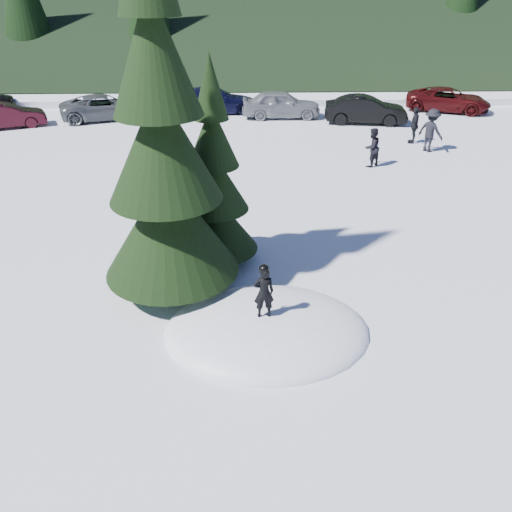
{
  "coord_description": "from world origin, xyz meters",
  "views": [
    {
      "loc": [
        -0.5,
        -8.74,
        6.73
      ],
      "look_at": [
        -0.2,
        1.44,
        1.1
      ],
      "focal_mm": 35.0,
      "sensor_mm": 36.0,
      "label": 1
    }
  ],
  "objects_px": {
    "adult_2": "(431,131)",
    "car_6": "(448,100)",
    "spruce_tall": "(163,160)",
    "spruce_short": "(214,189)",
    "car_3": "(215,100)",
    "adult_0": "(372,148)",
    "car_4": "(281,104)",
    "child_skier": "(264,292)",
    "car_1": "(7,116)",
    "car_5": "(366,110)",
    "adult_1": "(414,125)",
    "car_2": "(105,107)"
  },
  "relations": [
    {
      "from": "adult_2",
      "to": "car_6",
      "type": "bearing_deg",
      "value": -62.53
    },
    {
      "from": "spruce_tall",
      "to": "spruce_short",
      "type": "relative_size",
      "value": 1.6
    },
    {
      "from": "car_3",
      "to": "adult_0",
      "type": "bearing_deg",
      "value": -152.82
    },
    {
      "from": "car_4",
      "to": "spruce_tall",
      "type": "bearing_deg",
      "value": 167.76
    },
    {
      "from": "adult_2",
      "to": "adult_0",
      "type": "bearing_deg",
      "value": 85.83
    },
    {
      "from": "child_skier",
      "to": "car_1",
      "type": "xyz_separation_m",
      "value": [
        -12.51,
        17.79,
        -0.45
      ]
    },
    {
      "from": "car_3",
      "to": "car_4",
      "type": "relative_size",
      "value": 1.13
    },
    {
      "from": "adult_0",
      "to": "car_5",
      "type": "height_order",
      "value": "adult_0"
    },
    {
      "from": "spruce_short",
      "to": "adult_2",
      "type": "height_order",
      "value": "spruce_short"
    },
    {
      "from": "adult_2",
      "to": "spruce_short",
      "type": "bearing_deg",
      "value": 100.1
    },
    {
      "from": "spruce_tall",
      "to": "spruce_short",
      "type": "xyz_separation_m",
      "value": [
        1.0,
        1.4,
        -1.22
      ]
    },
    {
      "from": "car_1",
      "to": "car_5",
      "type": "distance_m",
      "value": 18.76
    },
    {
      "from": "adult_1",
      "to": "car_6",
      "type": "bearing_deg",
      "value": 166.55
    },
    {
      "from": "spruce_tall",
      "to": "car_6",
      "type": "xyz_separation_m",
      "value": [
        13.82,
        18.97,
        -2.66
      ]
    },
    {
      "from": "car_1",
      "to": "car_4",
      "type": "bearing_deg",
      "value": -105.72
    },
    {
      "from": "adult_1",
      "to": "car_4",
      "type": "distance_m",
      "value": 7.79
    },
    {
      "from": "child_skier",
      "to": "car_6",
      "type": "relative_size",
      "value": 0.25
    },
    {
      "from": "car_4",
      "to": "car_6",
      "type": "bearing_deg",
      "value": -82.15
    },
    {
      "from": "adult_1",
      "to": "car_5",
      "type": "relative_size",
      "value": 0.38
    },
    {
      "from": "car_3",
      "to": "car_6",
      "type": "height_order",
      "value": "car_3"
    },
    {
      "from": "spruce_tall",
      "to": "car_2",
      "type": "relative_size",
      "value": 1.81
    },
    {
      "from": "spruce_short",
      "to": "car_6",
      "type": "distance_m",
      "value": 21.8
    },
    {
      "from": "child_skier",
      "to": "adult_1",
      "type": "relative_size",
      "value": 0.71
    },
    {
      "from": "child_skier",
      "to": "adult_1",
      "type": "xyz_separation_m",
      "value": [
        7.67,
        14.4,
        -0.24
      ]
    },
    {
      "from": "car_5",
      "to": "adult_2",
      "type": "bearing_deg",
      "value": -153.01
    },
    {
      "from": "car_4",
      "to": "car_5",
      "type": "height_order",
      "value": "car_4"
    },
    {
      "from": "child_skier",
      "to": "adult_2",
      "type": "relative_size",
      "value": 0.63
    },
    {
      "from": "car_6",
      "to": "spruce_short",
      "type": "bearing_deg",
      "value": 167.09
    },
    {
      "from": "adult_0",
      "to": "car_1",
      "type": "xyz_separation_m",
      "value": [
        -17.4,
        6.73,
        -0.17
      ]
    },
    {
      "from": "spruce_short",
      "to": "car_3",
      "type": "bearing_deg",
      "value": 92.53
    },
    {
      "from": "child_skier",
      "to": "adult_1",
      "type": "distance_m",
      "value": 16.32
    },
    {
      "from": "adult_1",
      "to": "car_2",
      "type": "height_order",
      "value": "adult_1"
    },
    {
      "from": "car_3",
      "to": "spruce_short",
      "type": "bearing_deg",
      "value": 174.88
    },
    {
      "from": "spruce_tall",
      "to": "adult_2",
      "type": "xyz_separation_m",
      "value": [
        10.09,
        11.17,
        -2.38
      ]
    },
    {
      "from": "car_5",
      "to": "child_skier",
      "type": "bearing_deg",
      "value": 169.39
    },
    {
      "from": "car_5",
      "to": "adult_1",
      "type": "bearing_deg",
      "value": -150.83
    },
    {
      "from": "adult_1",
      "to": "adult_2",
      "type": "height_order",
      "value": "adult_2"
    },
    {
      "from": "car_1",
      "to": "car_2",
      "type": "relative_size",
      "value": 0.79
    },
    {
      "from": "car_4",
      "to": "car_2",
      "type": "bearing_deg",
      "value": 90.74
    },
    {
      "from": "car_3",
      "to": "car_5",
      "type": "bearing_deg",
      "value": -115.69
    },
    {
      "from": "spruce_tall",
      "to": "adult_2",
      "type": "relative_size",
      "value": 4.6
    },
    {
      "from": "adult_1",
      "to": "car_1",
      "type": "height_order",
      "value": "adult_1"
    },
    {
      "from": "spruce_tall",
      "to": "child_skier",
      "type": "height_order",
      "value": "spruce_tall"
    },
    {
      "from": "adult_0",
      "to": "car_5",
      "type": "bearing_deg",
      "value": -137.0
    },
    {
      "from": "adult_0",
      "to": "adult_1",
      "type": "xyz_separation_m",
      "value": [
        2.78,
        3.34,
        0.04
      ]
    },
    {
      "from": "spruce_tall",
      "to": "car_3",
      "type": "distance_m",
      "value": 19.12
    },
    {
      "from": "spruce_tall",
      "to": "child_skier",
      "type": "xyz_separation_m",
      "value": [
        2.12,
        -1.87,
        -2.25
      ]
    },
    {
      "from": "spruce_short",
      "to": "adult_2",
      "type": "bearing_deg",
      "value": 47.07
    },
    {
      "from": "adult_0",
      "to": "car_1",
      "type": "distance_m",
      "value": 18.66
    },
    {
      "from": "adult_1",
      "to": "car_5",
      "type": "xyz_separation_m",
      "value": [
        -1.43,
        3.76,
        -0.11
      ]
    }
  ]
}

